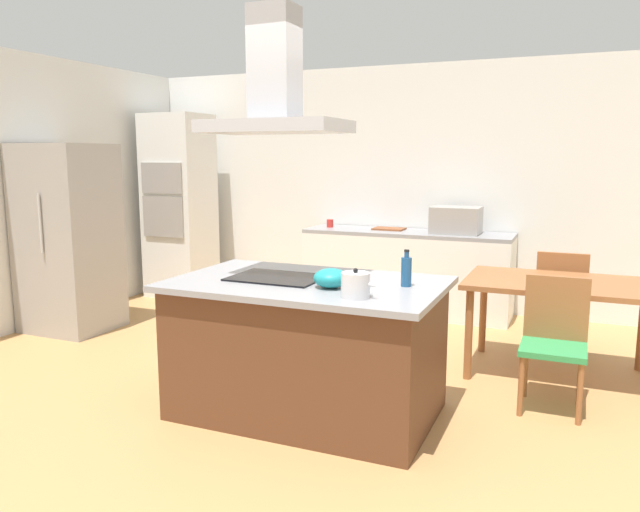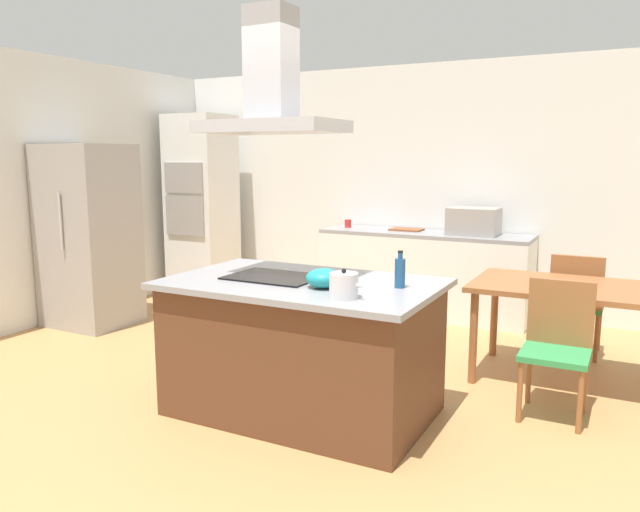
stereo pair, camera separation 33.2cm
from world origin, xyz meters
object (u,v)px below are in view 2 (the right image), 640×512
at_px(mixing_bowl, 323,278).
at_px(coffee_mug_red, 348,223).
at_px(refrigerator, 89,236).
at_px(countertop_microwave, 474,221).
at_px(chair_facing_island, 557,339).
at_px(tea_kettle, 344,286).
at_px(chair_facing_back_wall, 576,298).
at_px(cutting_board, 406,230).
at_px(range_hood, 272,93).
at_px(wall_oven_stack, 202,205).
at_px(cooktop, 274,277).
at_px(olive_oil_bottle, 400,272).
at_px(dining_table, 570,296).

height_order(mixing_bowl, coffee_mug_red, mixing_bowl).
bearing_deg(refrigerator, countertop_microwave, 29.84).
relative_size(coffee_mug_red, chair_facing_island, 0.10).
distance_m(tea_kettle, chair_facing_back_wall, 2.67).
bearing_deg(mixing_bowl, coffee_mug_red, 112.24).
bearing_deg(cutting_board, range_hood, -87.89).
bearing_deg(range_hood, chair_facing_back_wall, 50.55).
height_order(tea_kettle, range_hood, range_hood).
bearing_deg(refrigerator, mixing_bowl, -18.30).
distance_m(cutting_board, wall_oven_stack, 2.60).
height_order(cooktop, range_hood, range_hood).
relative_size(olive_oil_bottle, mixing_bowl, 1.06).
height_order(countertop_microwave, chair_facing_island, countertop_microwave).
bearing_deg(range_hood, tea_kettle, -25.78).
relative_size(cooktop, mixing_bowl, 2.74).
xyz_separation_m(refrigerator, dining_table, (4.48, 0.49, -0.24)).
bearing_deg(mixing_bowl, countertop_microwave, 86.25).
bearing_deg(wall_oven_stack, chair_facing_back_wall, -7.20).
xyz_separation_m(cutting_board, chair_facing_back_wall, (1.83, -0.84, -0.40)).
bearing_deg(chair_facing_back_wall, cooktop, -129.45).
xyz_separation_m(countertop_microwave, chair_facing_back_wall, (1.09, -0.79, -0.53)).
distance_m(countertop_microwave, dining_table, 1.85).
xyz_separation_m(olive_oil_bottle, wall_oven_stack, (-3.54, 2.55, 0.10)).
bearing_deg(dining_table, chair_facing_back_wall, 90.00).
bearing_deg(tea_kettle, mixing_bowl, 139.85).
relative_size(countertop_microwave, chair_facing_island, 0.56).
bearing_deg(olive_oil_bottle, coffee_mug_red, 120.56).
relative_size(cooktop, coffee_mug_red, 6.67).
height_order(cooktop, olive_oil_bottle, olive_oil_bottle).
height_order(wall_oven_stack, chair_facing_island, wall_oven_stack).
bearing_deg(refrigerator, chair_facing_back_wall, 14.50).
height_order(olive_oil_bottle, chair_facing_back_wall, olive_oil_bottle).
height_order(mixing_bowl, chair_facing_island, mixing_bowl).
relative_size(mixing_bowl, wall_oven_stack, 0.10).
distance_m(wall_oven_stack, chair_facing_back_wall, 4.48).
height_order(countertop_microwave, range_hood, range_hood).
bearing_deg(chair_facing_island, dining_table, 90.00).
relative_size(tea_kettle, range_hood, 0.24).
bearing_deg(dining_table, cooktop, -140.36).
bearing_deg(range_hood, coffee_mug_red, 105.40).
distance_m(cooktop, coffee_mug_red, 3.00).
height_order(refrigerator, range_hood, range_hood).
height_order(cooktop, mixing_bowl, mixing_bowl).
bearing_deg(countertop_microwave, refrigerator, -150.16).
relative_size(cooktop, chair_facing_back_wall, 0.67).
xyz_separation_m(cutting_board, refrigerator, (-2.65, -2.00, 0.00)).
xyz_separation_m(tea_kettle, mixing_bowl, (-0.23, 0.20, -0.01)).
relative_size(mixing_bowl, chair_facing_back_wall, 0.25).
relative_size(tea_kettle, coffee_mug_red, 2.42).
distance_m(olive_oil_bottle, countertop_microwave, 2.80).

